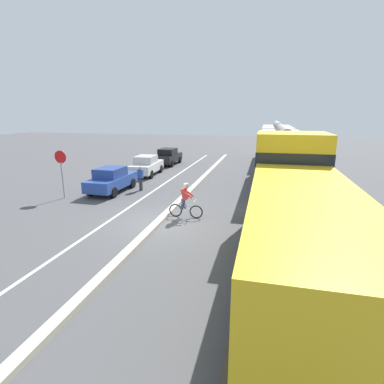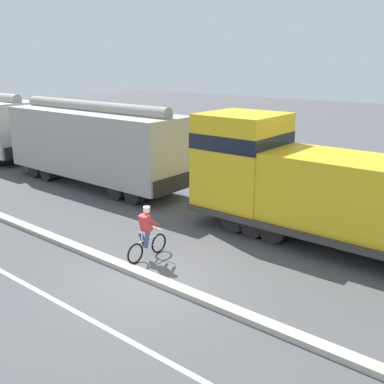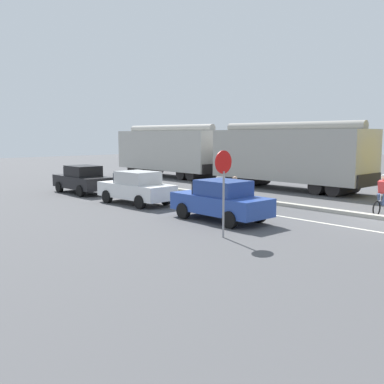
{
  "view_description": "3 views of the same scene",
  "coord_description": "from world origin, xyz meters",
  "px_view_note": "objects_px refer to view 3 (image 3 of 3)",
  "views": [
    {
      "loc": [
        4.64,
        -12.42,
        4.93
      ],
      "look_at": [
        1.29,
        1.25,
        1.26
      ],
      "focal_mm": 28.0,
      "sensor_mm": 36.0,
      "label": 1
    },
    {
      "loc": [
        -8.29,
        -8.33,
        6.07
      ],
      "look_at": [
        2.74,
        0.61,
        1.88
      ],
      "focal_mm": 42.0,
      "sensor_mm": 36.0,
      "label": 2
    },
    {
      "loc": [
        -17.63,
        -7.33,
        3.37
      ],
      "look_at": [
        -4.57,
        6.9,
        0.92
      ],
      "focal_mm": 42.0,
      "sensor_mm": 36.0,
      "label": 3
    }
  ],
  "objects_px": {
    "cyclist": "(383,196)",
    "stop_sign": "(223,177)",
    "parked_car_white": "(136,188)",
    "parked_car_black": "(82,179)",
    "parked_car_blue": "(221,200)",
    "pedestrian_by_cars": "(235,194)",
    "hopper_car_lead": "(289,156)",
    "hopper_car_middle": "(169,151)"
  },
  "relations": [
    {
      "from": "hopper_car_lead",
      "to": "cyclist",
      "type": "height_order",
      "value": "hopper_car_lead"
    },
    {
      "from": "hopper_car_lead",
      "to": "parked_car_blue",
      "type": "relative_size",
      "value": 2.51
    },
    {
      "from": "parked_car_blue",
      "to": "parked_car_black",
      "type": "height_order",
      "value": "same"
    },
    {
      "from": "hopper_car_lead",
      "to": "pedestrian_by_cars",
      "type": "relative_size",
      "value": 6.54
    },
    {
      "from": "parked_car_blue",
      "to": "cyclist",
      "type": "bearing_deg",
      "value": -32.22
    },
    {
      "from": "hopper_car_middle",
      "to": "stop_sign",
      "type": "bearing_deg",
      "value": -125.13
    },
    {
      "from": "pedestrian_by_cars",
      "to": "parked_car_blue",
      "type": "bearing_deg",
      "value": -155.24
    },
    {
      "from": "hopper_car_lead",
      "to": "pedestrian_by_cars",
      "type": "xyz_separation_m",
      "value": [
        -8.96,
        -3.61,
        -1.23
      ]
    },
    {
      "from": "parked_car_blue",
      "to": "parked_car_white",
      "type": "xyz_separation_m",
      "value": [
        0.07,
        5.79,
        0.0
      ]
    },
    {
      "from": "hopper_car_lead",
      "to": "hopper_car_middle",
      "type": "xyz_separation_m",
      "value": [
        0.0,
        11.6,
        0.0
      ]
    },
    {
      "from": "parked_car_black",
      "to": "stop_sign",
      "type": "xyz_separation_m",
      "value": [
        -2.23,
        -13.37,
        1.21
      ]
    },
    {
      "from": "cyclist",
      "to": "stop_sign",
      "type": "relative_size",
      "value": 0.6
    },
    {
      "from": "parked_car_white",
      "to": "cyclist",
      "type": "bearing_deg",
      "value": -58.3
    },
    {
      "from": "hopper_car_middle",
      "to": "parked_car_black",
      "type": "distance_m",
      "value": 11.57
    },
    {
      "from": "parked_car_black",
      "to": "hopper_car_middle",
      "type": "bearing_deg",
      "value": 24.19
    },
    {
      "from": "pedestrian_by_cars",
      "to": "hopper_car_middle",
      "type": "bearing_deg",
      "value": 59.49
    },
    {
      "from": "parked_car_white",
      "to": "hopper_car_lead",
      "type": "bearing_deg",
      "value": -7.52
    },
    {
      "from": "parked_car_blue",
      "to": "pedestrian_by_cars",
      "type": "bearing_deg",
      "value": 24.76
    },
    {
      "from": "parked_car_blue",
      "to": "stop_sign",
      "type": "height_order",
      "value": "stop_sign"
    },
    {
      "from": "cyclist",
      "to": "hopper_car_middle",
      "type": "bearing_deg",
      "value": 76.65
    },
    {
      "from": "hopper_car_middle",
      "to": "parked_car_blue",
      "type": "xyz_separation_m",
      "value": [
        -10.65,
        -15.99,
        -1.26
      ]
    },
    {
      "from": "cyclist",
      "to": "pedestrian_by_cars",
      "type": "bearing_deg",
      "value": 133.32
    },
    {
      "from": "hopper_car_middle",
      "to": "hopper_car_lead",
      "type": "bearing_deg",
      "value": -90.0
    },
    {
      "from": "hopper_car_lead",
      "to": "cyclist",
      "type": "bearing_deg",
      "value": -119.91
    },
    {
      "from": "cyclist",
      "to": "hopper_car_lead",
      "type": "bearing_deg",
      "value": 60.09
    },
    {
      "from": "cyclist",
      "to": "stop_sign",
      "type": "xyz_separation_m",
      "value": [
        -8.03,
        1.67,
        1.21
      ]
    },
    {
      "from": "hopper_car_lead",
      "to": "stop_sign",
      "type": "distance_m",
      "value": 14.27
    },
    {
      "from": "hopper_car_lead",
      "to": "stop_sign",
      "type": "xyz_separation_m",
      "value": [
        -12.72,
        -6.48,
        -0.05
      ]
    },
    {
      "from": "pedestrian_by_cars",
      "to": "cyclist",
      "type": "bearing_deg",
      "value": -46.68
    },
    {
      "from": "parked_car_white",
      "to": "stop_sign",
      "type": "relative_size",
      "value": 1.48
    },
    {
      "from": "hopper_car_middle",
      "to": "pedestrian_by_cars",
      "type": "bearing_deg",
      "value": -120.51
    },
    {
      "from": "parked_car_blue",
      "to": "cyclist",
      "type": "height_order",
      "value": "cyclist"
    },
    {
      "from": "stop_sign",
      "to": "pedestrian_by_cars",
      "type": "xyz_separation_m",
      "value": [
        3.75,
        2.87,
        -1.18
      ]
    },
    {
      "from": "hopper_car_middle",
      "to": "pedestrian_by_cars",
      "type": "distance_m",
      "value": 17.7
    },
    {
      "from": "parked_car_white",
      "to": "parked_car_black",
      "type": "height_order",
      "value": "same"
    },
    {
      "from": "cyclist",
      "to": "pedestrian_by_cars",
      "type": "xyz_separation_m",
      "value": [
        -4.28,
        4.54,
        0.03
      ]
    },
    {
      "from": "parked_car_white",
      "to": "parked_car_black",
      "type": "bearing_deg",
      "value": 89.06
    },
    {
      "from": "parked_car_white",
      "to": "parked_car_black",
      "type": "relative_size",
      "value": 1.01
    },
    {
      "from": "parked_car_blue",
      "to": "parked_car_black",
      "type": "distance_m",
      "value": 11.28
    },
    {
      "from": "parked_car_black",
      "to": "pedestrian_by_cars",
      "type": "height_order",
      "value": "same"
    },
    {
      "from": "hopper_car_middle",
      "to": "stop_sign",
      "type": "xyz_separation_m",
      "value": [
        -12.72,
        -18.08,
        -0.05
      ]
    },
    {
      "from": "parked_car_white",
      "to": "stop_sign",
      "type": "bearing_deg",
      "value": -105.19
    }
  ]
}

